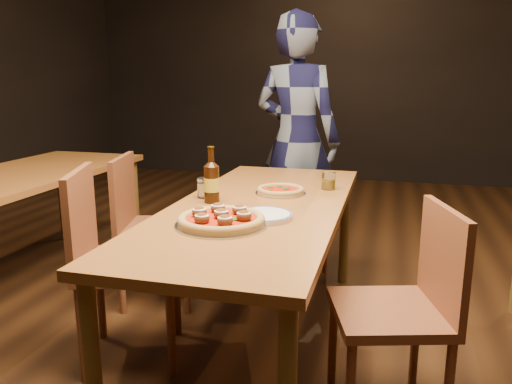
% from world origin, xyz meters
% --- Properties ---
extents(ground, '(9.00, 9.00, 0.00)m').
position_xyz_m(ground, '(0.00, 0.00, 0.00)').
color(ground, black).
extents(table_main, '(0.80, 2.00, 0.75)m').
position_xyz_m(table_main, '(0.00, 0.00, 0.68)').
color(table_main, brown).
rests_on(table_main, ground).
extents(table_left, '(0.80, 2.00, 0.75)m').
position_xyz_m(table_left, '(-1.70, 0.30, 0.68)').
color(table_left, brown).
rests_on(table_left, ground).
extents(chair_main_nw, '(0.59, 0.59, 0.98)m').
position_xyz_m(chair_main_nw, '(-0.56, -0.27, 0.49)').
color(chair_main_nw, '#582B17').
rests_on(chair_main_nw, ground).
extents(chair_main_sw, '(0.53, 0.53, 0.94)m').
position_xyz_m(chair_main_sw, '(-0.72, 0.36, 0.47)').
color(chair_main_sw, '#582B17').
rests_on(chair_main_sw, ground).
extents(chair_main_e, '(0.53, 0.53, 0.91)m').
position_xyz_m(chair_main_e, '(0.63, -0.39, 0.46)').
color(chair_main_e, '#582B17').
rests_on(chair_main_e, ground).
extents(chair_end, '(0.47, 0.47, 0.82)m').
position_xyz_m(chair_end, '(0.00, 1.19, 0.41)').
color(chair_end, '#582B17').
rests_on(chair_end, ground).
extents(pizza_meatball, '(0.39, 0.39, 0.07)m').
position_xyz_m(pizza_meatball, '(-0.06, -0.39, 0.78)').
color(pizza_meatball, '#B7B7BF').
rests_on(pizza_meatball, table_main).
extents(pizza_margherita, '(0.27, 0.27, 0.04)m').
position_xyz_m(pizza_margherita, '(0.05, 0.25, 0.77)').
color(pizza_margherita, '#B7B7BF').
rests_on(pizza_margherita, table_main).
extents(plate_stack, '(0.24, 0.24, 0.02)m').
position_xyz_m(plate_stack, '(0.09, -0.24, 0.76)').
color(plate_stack, white).
rests_on(plate_stack, table_main).
extents(beer_bottle, '(0.08, 0.08, 0.27)m').
position_xyz_m(beer_bottle, '(-0.23, -0.03, 0.85)').
color(beer_bottle, black).
rests_on(beer_bottle, table_main).
extents(water_glass, '(0.08, 0.08, 0.10)m').
position_xyz_m(water_glass, '(-0.30, 0.06, 0.80)').
color(water_glass, white).
rests_on(water_glass, table_main).
extents(amber_glass, '(0.08, 0.08, 0.09)m').
position_xyz_m(amber_glass, '(0.29, 0.42, 0.80)').
color(amber_glass, '#A17712').
rests_on(amber_glass, table_main).
extents(diner, '(0.75, 0.59, 1.80)m').
position_xyz_m(diner, '(-0.06, 1.31, 0.90)').
color(diner, black).
rests_on(diner, ground).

